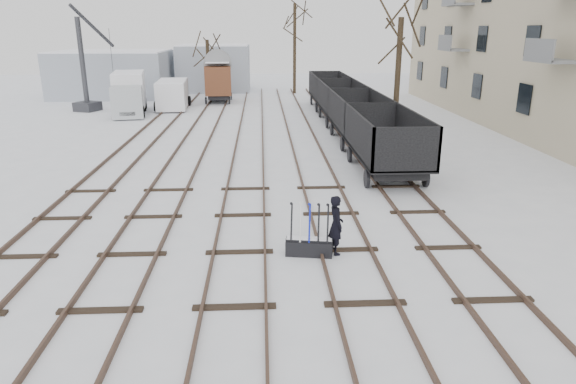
# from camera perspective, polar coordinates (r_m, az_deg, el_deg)

# --- Properties ---
(ground) EXTENTS (120.00, 120.00, 0.00)m
(ground) POSITION_cam_1_polar(r_m,az_deg,el_deg) (14.67, -5.41, -6.76)
(ground) COLOR white
(ground) RESTS_ON ground
(tracks) EXTENTS (13.90, 52.00, 0.16)m
(tracks) POSITION_cam_1_polar(r_m,az_deg,el_deg) (27.68, -4.32, 5.21)
(tracks) COLOR black
(tracks) RESTS_ON ground
(shed_left) EXTENTS (10.00, 8.00, 4.10)m
(shed_left) POSITION_cam_1_polar(r_m,az_deg,el_deg) (51.36, -18.84, 12.36)
(shed_left) COLOR #959DA7
(shed_left) RESTS_ON ground
(shed_right) EXTENTS (7.00, 6.00, 4.50)m
(shed_right) POSITION_cam_1_polar(r_m,az_deg,el_deg) (53.68, -8.17, 13.52)
(shed_right) COLOR #959DA7
(shed_right) RESTS_ON ground
(ground_frame) EXTENTS (1.35, 0.62, 1.49)m
(ground_frame) POSITION_cam_1_polar(r_m,az_deg,el_deg) (14.38, 2.37, -5.97)
(ground_frame) COLOR black
(ground_frame) RESTS_ON ground
(worker) EXTENTS (0.51, 0.68, 1.70)m
(worker) POSITION_cam_1_polar(r_m,az_deg,el_deg) (14.34, 5.35, -3.66)
(worker) COLOR black
(worker) RESTS_ON ground
(freight_wagon_a) EXTENTS (2.58, 6.46, 2.64)m
(freight_wagon_a) POSITION_cam_1_polar(r_m,az_deg,el_deg) (22.62, 10.75, 4.52)
(freight_wagon_a) COLOR black
(freight_wagon_a) RESTS_ON ground
(freight_wagon_b) EXTENTS (2.58, 6.46, 2.64)m
(freight_wagon_b) POSITION_cam_1_polar(r_m,az_deg,el_deg) (28.75, 7.82, 7.47)
(freight_wagon_b) COLOR black
(freight_wagon_b) RESTS_ON ground
(freight_wagon_c) EXTENTS (2.58, 6.46, 2.64)m
(freight_wagon_c) POSITION_cam_1_polar(r_m,az_deg,el_deg) (34.97, 5.90, 9.36)
(freight_wagon_c) COLOR black
(freight_wagon_c) RESTS_ON ground
(freight_wagon_d) EXTENTS (2.58, 6.46, 2.64)m
(freight_wagon_d) POSITION_cam_1_polar(r_m,az_deg,el_deg) (41.25, 4.56, 10.67)
(freight_wagon_d) COLOR black
(freight_wagon_d) RESTS_ON ground
(box_van_wagon) EXTENTS (2.63, 4.58, 3.39)m
(box_van_wagon) POSITION_cam_1_polar(r_m,az_deg,el_deg) (44.98, -7.77, 12.39)
(box_van_wagon) COLOR black
(box_van_wagon) RESTS_ON ground
(lorry) EXTENTS (2.90, 6.77, 2.97)m
(lorry) POSITION_cam_1_polar(r_m,az_deg,el_deg) (40.02, -17.27, 10.48)
(lorry) COLOR black
(lorry) RESTS_ON ground
(panel_van) EXTENTS (2.50, 5.11, 2.19)m
(panel_van) POSITION_cam_1_polar(r_m,az_deg,el_deg) (41.76, -12.71, 10.57)
(panel_van) COLOR silver
(panel_van) RESTS_ON ground
(crane) EXTENTS (2.03, 4.60, 7.75)m
(crane) POSITION_cam_1_polar(r_m,az_deg,el_deg) (42.59, -21.56, 11.13)
(crane) COLOR #2E2F33
(crane) RESTS_ON ground
(tree_near) EXTENTS (0.30, 0.30, 6.60)m
(tree_near) POSITION_cam_1_polar(r_m,az_deg,el_deg) (28.35, 12.04, 11.79)
(tree_near) COLOR black
(tree_near) RESTS_ON ground
(tree_far_left) EXTENTS (0.30, 0.30, 5.11)m
(tree_far_left) POSITION_cam_1_polar(r_m,az_deg,el_deg) (46.48, -8.84, 13.23)
(tree_far_left) COLOR black
(tree_far_left) RESTS_ON ground
(tree_far_right) EXTENTS (0.30, 0.30, 8.25)m
(tree_far_right) POSITION_cam_1_polar(r_m,az_deg,el_deg) (50.58, 0.74, 15.57)
(tree_far_right) COLOR black
(tree_far_right) RESTS_ON ground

